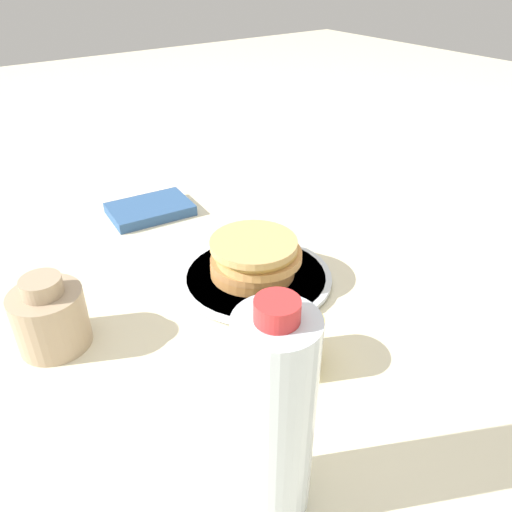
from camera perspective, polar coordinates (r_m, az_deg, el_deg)
ground_plane at (r=0.77m, az=-0.76°, el=-4.36°), size 4.00×4.00×0.00m
plate at (r=0.80m, az=0.00°, el=-2.44°), size 0.24×0.24×0.01m
pancake_stack at (r=0.78m, az=-0.17°, el=-0.03°), size 0.14×0.14×0.06m
juice_glass at (r=0.63m, az=4.00°, el=-9.80°), size 0.08×0.08×0.07m
cream_jug at (r=0.71m, az=-22.48°, el=-6.43°), size 0.09×0.09×0.11m
water_bottle_near at (r=0.45m, az=2.08°, el=-18.02°), size 0.07×0.07×0.24m
napkin at (r=1.02m, az=-12.00°, el=5.26°), size 0.17×0.12×0.02m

